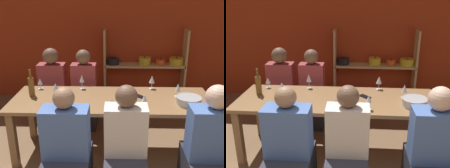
{
  "view_description": "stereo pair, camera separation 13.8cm",
  "coord_description": "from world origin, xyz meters",
  "views": [
    {
      "loc": [
        0.1,
        -0.94,
        1.94
      ],
      "look_at": [
        0.02,
        2.04,
        0.88
      ],
      "focal_mm": 42.0,
      "sensor_mm": 36.0,
      "label": 1
    },
    {
      "loc": [
        0.24,
        -0.94,
        1.94
      ],
      "look_at": [
        0.02,
        2.04,
        0.88
      ],
      "focal_mm": 42.0,
      "sensor_mm": 36.0,
      "label": 2
    }
  ],
  "objects": [
    {
      "name": "wall_back_red",
      "position": [
        0.0,
        3.83,
        1.35
      ],
      "size": [
        8.8,
        0.06,
        2.7
      ],
      "color": "#B23819",
      "rests_on": "ground_plane"
    },
    {
      "name": "shelf_unit",
      "position": [
        0.58,
        3.63,
        0.43
      ],
      "size": [
        1.46,
        0.3,
        1.31
      ],
      "color": "tan",
      "rests_on": "ground_plane"
    },
    {
      "name": "dining_table",
      "position": [
        0.02,
        1.94,
        0.64
      ],
      "size": [
        2.39,
        0.83,
        0.73
      ],
      "color": "olive",
      "rests_on": "ground_plane"
    },
    {
      "name": "mixing_bowl",
      "position": [
        0.9,
        1.81,
        0.77
      ],
      "size": [
        0.29,
        0.29,
        0.09
      ],
      "color": "#B7BABC",
      "rests_on": "dining_table"
    },
    {
      "name": "wine_bottle_green",
      "position": [
        -0.96,
        2.01,
        0.86
      ],
      "size": [
        0.07,
        0.07,
        0.33
      ],
      "color": "brown",
      "rests_on": "dining_table"
    },
    {
      "name": "wine_glass_white_a",
      "position": [
        0.53,
        2.29,
        0.85
      ],
      "size": [
        0.07,
        0.07,
        0.18
      ],
      "color": "white",
      "rests_on": "dining_table"
    },
    {
      "name": "wine_glass_red_a",
      "position": [
        -0.38,
        2.27,
        0.86
      ],
      "size": [
        0.06,
        0.06,
        0.19
      ],
      "color": "white",
      "rests_on": "dining_table"
    },
    {
      "name": "wine_glass_red_b",
      "position": [
        0.03,
        1.59,
        0.82
      ],
      "size": [
        0.07,
        0.07,
        0.14
      ],
      "color": "white",
      "rests_on": "dining_table"
    },
    {
      "name": "wine_glass_red_c",
      "position": [
        0.82,
        2.03,
        0.84
      ],
      "size": [
        0.07,
        0.07,
        0.17
      ],
      "color": "white",
      "rests_on": "dining_table"
    },
    {
      "name": "wine_glass_red_d",
      "position": [
        0.38,
        1.66,
        0.84
      ],
      "size": [
        0.07,
        0.07,
        0.17
      ],
      "color": "white",
      "rests_on": "dining_table"
    },
    {
      "name": "wine_glass_white_b",
      "position": [
        -0.66,
        1.99,
        0.85
      ],
      "size": [
        0.08,
        0.08,
        0.17
      ],
      "color": "white",
      "rests_on": "dining_table"
    },
    {
      "name": "wine_glass_red_e",
      "position": [
        -0.92,
        2.25,
        0.82
      ],
      "size": [
        0.07,
        0.07,
        0.14
      ],
      "color": "white",
      "rests_on": "dining_table"
    },
    {
      "name": "cell_phone",
      "position": [
        0.35,
        2.02,
        0.73
      ],
      "size": [
        0.16,
        0.16,
        0.01
      ],
      "color": "black",
      "rests_on": "dining_table"
    },
    {
      "name": "person_near_a",
      "position": [
        0.17,
        1.18,
        0.43
      ],
      "size": [
        0.39,
        0.49,
        1.17
      ],
      "color": "#2D2D38",
      "rests_on": "ground_plane"
    },
    {
      "name": "person_far_a",
      "position": [
        -0.87,
        2.67,
        0.44
      ],
      "size": [
        0.39,
        0.48,
        1.18
      ],
      "rotation": [
        0.0,
        0.0,
        3.14
      ],
      "color": "#2D2D38",
      "rests_on": "ground_plane"
    },
    {
      "name": "person_near_b",
      "position": [
        -0.38,
        1.16,
        0.42
      ],
      "size": [
        0.43,
        0.54,
        1.15
      ],
      "color": "#2D2D38",
      "rests_on": "ground_plane"
    },
    {
      "name": "person_far_b",
      "position": [
        -0.4,
        2.62,
        0.44
      ],
      "size": [
        0.35,
        0.44,
        1.17
      ],
      "rotation": [
        0.0,
        0.0,
        3.14
      ],
      "color": "#2D2D38",
      "rests_on": "ground_plane"
    },
    {
      "name": "person_near_c",
      "position": [
        0.96,
        1.17,
        0.43
      ],
      "size": [
        0.44,
        0.55,
        1.19
      ],
      "color": "#2D2D38",
      "rests_on": "ground_plane"
    }
  ]
}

